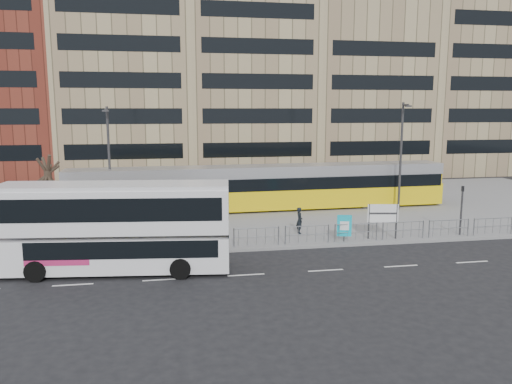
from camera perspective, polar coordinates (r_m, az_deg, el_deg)
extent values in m
plane|color=black|center=(28.51, 1.62, -6.67)|extent=(120.00, 120.00, 0.00)
cube|color=gray|center=(40.00, -1.82, -1.86)|extent=(64.00, 24.00, 0.15)
cube|color=gray|center=(28.54, 1.60, -6.49)|extent=(64.00, 0.25, 0.17)
cube|color=tan|center=(61.08, -14.45, 12.06)|extent=(14.00, 16.00, 22.00)
cube|color=tan|center=(61.71, -1.07, 13.25)|extent=(14.00, 16.00, 24.00)
cube|color=tan|center=(65.27, 11.43, 11.54)|extent=(14.00, 16.00, 21.00)
cube|color=tan|center=(71.56, 22.18, 11.64)|extent=(14.00, 16.00, 23.00)
cylinder|color=gray|center=(29.13, 5.30, -3.91)|extent=(32.00, 0.05, 0.05)
cylinder|color=gray|center=(29.25, 5.28, -4.87)|extent=(32.00, 0.04, 0.04)
cylinder|color=gray|center=(29.52, -26.44, -5.71)|extent=(0.07, 0.07, 1.10)
cube|color=white|center=(25.03, 5.75, -9.02)|extent=(62.00, 0.12, 0.01)
cube|color=silver|center=(25.51, -15.60, -6.52)|extent=(11.18, 3.80, 1.69)
cube|color=silver|center=(25.03, -15.82, -1.91)|extent=(11.18, 3.80, 2.09)
cube|color=silver|center=(24.84, -15.93, 0.57)|extent=(11.17, 3.70, 0.30)
cube|color=black|center=(25.31, -14.54, -5.67)|extent=(9.21, 3.61, 0.85)
cube|color=black|center=(24.99, -15.84, -1.46)|extent=(10.59, 3.77, 1.10)
cube|color=#B4245C|center=(26.17, -20.97, -6.52)|extent=(3.27, 2.90, 0.50)
cylinder|color=black|center=(23.97, -8.65, -8.68)|extent=(1.02, 0.41, 1.00)
cylinder|color=black|center=(26.39, -8.13, -6.97)|extent=(1.02, 0.41, 1.00)
cylinder|color=black|center=(25.49, -23.92, -8.30)|extent=(1.02, 0.41, 1.00)
cylinder|color=black|center=(27.78, -22.09, -6.75)|extent=(1.02, 0.41, 1.00)
cube|color=yellow|center=(38.86, 0.75, -0.58)|extent=(29.40, 3.64, 1.68)
cube|color=black|center=(38.68, 0.75, 1.10)|extent=(28.98, 3.66, 0.94)
cube|color=#B1B1B7|center=(38.56, 0.76, 2.41)|extent=(29.39, 3.41, 0.84)
cube|color=yellow|center=(43.92, 18.95, 0.97)|extent=(1.33, 2.40, 2.72)
cube|color=yellow|center=(38.32, -20.21, -0.28)|extent=(1.33, 2.40, 2.72)
cylinder|color=#2D2D30|center=(38.73, 0.75, 0.56)|extent=(2.57, 2.57, 3.14)
cube|color=#2D2D30|center=(42.00, 13.41, -1.10)|extent=(3.22, 2.73, 0.52)
cube|color=#2D2D30|center=(38.15, -13.23, -2.15)|extent=(3.22, 2.73, 0.52)
cylinder|color=#2D2D30|center=(30.91, 12.77, -3.31)|extent=(0.09, 0.09, 2.12)
cylinder|color=#2D2D30|center=(31.31, 15.74, -3.27)|extent=(0.09, 0.09, 2.12)
cube|color=white|center=(31.00, 14.31, -2.37)|extent=(1.83, 0.40, 1.11)
cylinder|color=#2D2D30|center=(30.11, 10.03, -4.80)|extent=(0.06, 0.06, 0.85)
cube|color=#0EB2CB|center=(29.99, 10.06, -3.81)|extent=(0.84, 0.27, 1.28)
cube|color=white|center=(29.95, 10.08, -3.82)|extent=(0.52, 0.14, 0.53)
imported|color=black|center=(31.53, 4.99, -3.27)|extent=(0.42, 0.62, 1.69)
cylinder|color=#2D2D30|center=(29.09, -14.48, -3.29)|extent=(0.12, 0.12, 3.00)
imported|color=#2D2D30|center=(28.87, -14.57, -1.16)|extent=(0.17, 0.20, 1.00)
cylinder|color=#2D2D30|center=(33.46, 22.41, -2.06)|extent=(0.12, 0.12, 3.00)
imported|color=#2D2D30|center=(33.27, 22.53, -0.21)|extent=(0.21, 0.24, 1.00)
cylinder|color=#2D2D30|center=(37.61, -16.41, 3.29)|extent=(0.18, 0.18, 7.95)
cylinder|color=#2D2D30|center=(37.02, -16.75, 9.04)|extent=(0.14, 0.90, 0.14)
cube|color=#2D2D30|center=(36.58, -16.83, 8.88)|extent=(0.45, 0.20, 0.12)
cylinder|color=#2D2D30|center=(39.94, 16.21, 3.87)|extent=(0.18, 0.18, 8.28)
cylinder|color=#2D2D30|center=(39.41, 16.73, 9.52)|extent=(0.14, 0.90, 0.14)
cube|color=#2D2D30|center=(39.01, 17.02, 9.36)|extent=(0.45, 0.20, 0.12)
cylinder|color=black|center=(32.69, -22.49, -1.33)|extent=(0.44, 0.44, 4.11)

